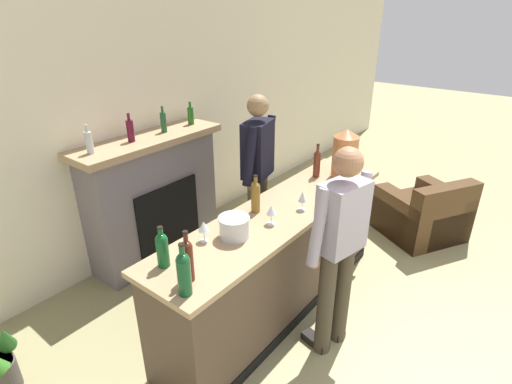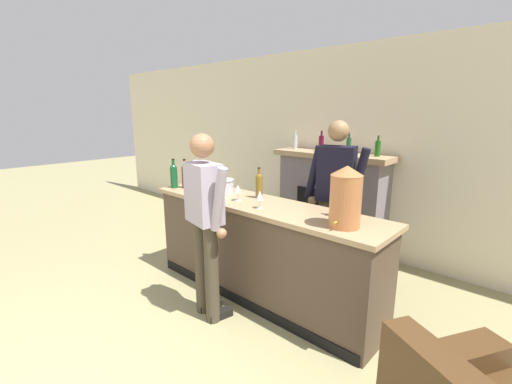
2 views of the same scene
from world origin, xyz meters
name	(u,v)px [view 2 (image 2 of 2)]	position (x,y,z in m)	size (l,w,h in m)	color
wall_back_panel	(364,153)	(0.00, 3.98, 1.38)	(12.00, 0.07, 2.75)	beige
bar_counter	(260,250)	(-0.20, 2.14, 0.51)	(2.67, 0.64, 1.01)	#4C3B2D
fireplace_stone	(331,202)	(-0.30, 3.72, 0.70)	(1.61, 0.52, 1.66)	slate
potted_plant_corner	(212,211)	(-2.20, 3.20, 0.29)	(0.42, 0.45, 0.67)	#4C4641
person_customer	(205,220)	(-0.32, 1.53, 0.96)	(0.65, 0.36, 1.73)	#433A2B
person_bartender	(335,200)	(0.29, 2.76, 1.02)	(0.64, 0.38, 1.83)	brown
copper_dispenser	(346,197)	(0.77, 2.06, 1.26)	(0.25, 0.29, 0.49)	#AF683C
ice_bucket_steel	(224,186)	(-0.76, 2.17, 1.10)	(0.23, 0.23, 0.16)	silver
wine_bottle_burgundy_dark	(341,200)	(0.62, 2.27, 1.16)	(0.07, 0.07, 0.34)	#5A2517
wine_bottle_merlot_tall	(259,185)	(-0.35, 2.29, 1.16)	(0.07, 0.07, 0.33)	brown
wine_bottle_rose_blush	(185,175)	(-1.32, 2.06, 1.17)	(0.07, 0.07, 0.35)	#4B1C11
wine_bottle_cabernet_heavy	(201,174)	(-1.32, 2.30, 1.15)	(0.08, 0.08, 0.29)	#115325
wine_bottle_riesling_slim	(174,175)	(-1.43, 1.97, 1.17)	(0.08, 0.08, 0.35)	#134A25
wine_glass_front_right	(238,189)	(-0.44, 2.06, 1.13)	(0.08, 0.08, 0.16)	silver
wine_glass_mid_counter	(260,196)	(-0.08, 2.00, 1.13)	(0.07, 0.07, 0.17)	silver
wine_glass_near_bucket	(222,180)	(-0.94, 2.30, 1.13)	(0.08, 0.08, 0.16)	silver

